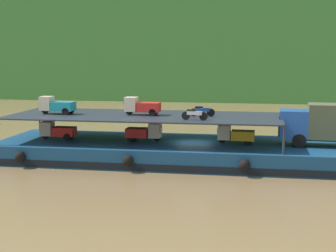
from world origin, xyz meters
TOP-DOWN VIEW (x-y plane):
  - ground_plane at (0.00, 0.00)m, footprint 400.00×400.00m
  - cargo_barge at (0.00, -0.03)m, footprint 30.07×9.21m
  - covered_lorry at (10.05, -0.08)m, footprint 7.92×2.56m
  - cargo_rack at (-3.80, 0.00)m, footprint 20.87×7.79m
  - mini_truck_lower_stern at (-10.77, -0.47)m, footprint 2.77×1.26m
  - mini_truck_lower_aft at (-3.83, -0.01)m, footprint 2.74×1.20m
  - mini_truck_lower_mid at (3.18, 0.02)m, footprint 2.77×1.26m
  - mini_truck_upper_stern at (-10.80, -0.41)m, footprint 2.78×1.27m
  - mini_truck_upper_mid at (-4.05, 0.06)m, footprint 2.75×1.22m
  - motorcycle_upper_port at (0.34, -2.33)m, footprint 1.90×0.55m
  - motorcycle_upper_centre at (0.64, -0.00)m, footprint 1.90×0.55m

SIDE VIEW (x-z plane):
  - ground_plane at x=0.00m, z-range 0.00..0.00m
  - cargo_barge at x=0.00m, z-range 0.00..1.50m
  - mini_truck_lower_stern at x=-10.77m, z-range 1.50..2.88m
  - mini_truck_lower_aft at x=-3.83m, z-range 1.50..2.88m
  - mini_truck_lower_mid at x=3.18m, z-range 1.50..2.88m
  - covered_lorry at x=10.05m, z-range 1.64..4.74m
  - cargo_rack at x=-3.80m, z-range 2.44..4.44m
  - motorcycle_upper_port at x=0.34m, z-range 3.50..4.37m
  - motorcycle_upper_centre at x=0.64m, z-range 3.50..4.37m
  - mini_truck_upper_stern at x=-10.80m, z-range 3.50..4.88m
  - mini_truck_upper_mid at x=-4.05m, z-range 3.50..4.88m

